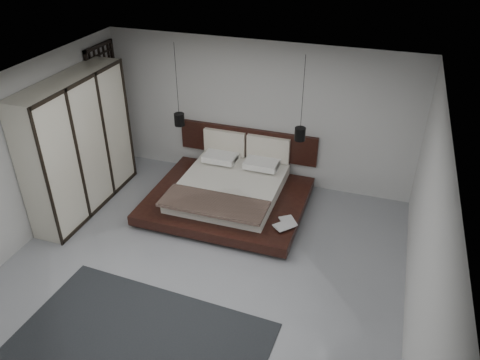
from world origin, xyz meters
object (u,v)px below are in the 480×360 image
(pendant_left, at_px, (179,119))
(rug, at_px, (132,355))
(pendant_right, at_px, (300,134))
(wardrobe, at_px, (79,145))
(lattice_screen, at_px, (108,110))
(bed, at_px, (230,190))

(pendant_left, distance_m, rug, 4.42)
(pendant_right, relative_size, wardrobe, 0.61)
(rug, bearing_deg, pendant_right, 73.78)
(lattice_screen, xyz_separation_m, pendant_left, (1.61, -0.10, 0.07))
(pendant_left, bearing_deg, rug, -74.55)
(bed, height_order, pendant_right, pendant_right)
(pendant_left, xyz_separation_m, rug, (1.12, -4.05, -1.36))
(lattice_screen, height_order, pendant_right, pendant_right)
(bed, bearing_deg, lattice_screen, 168.86)
(lattice_screen, relative_size, rug, 0.80)
(pendant_left, relative_size, wardrobe, 0.63)
(lattice_screen, height_order, pendant_left, pendant_left)
(pendant_left, height_order, pendant_right, same)
(pendant_left, relative_size, rug, 0.48)
(pendant_left, bearing_deg, pendant_right, 0.00)
(pendant_right, bearing_deg, rug, -106.22)
(lattice_screen, xyz_separation_m, rug, (2.73, -4.15, -1.29))
(bed, bearing_deg, pendant_right, 21.07)
(pendant_right, bearing_deg, lattice_screen, 178.52)
(bed, distance_m, rug, 3.62)
(lattice_screen, distance_m, bed, 2.99)
(wardrobe, height_order, rug, wardrobe)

